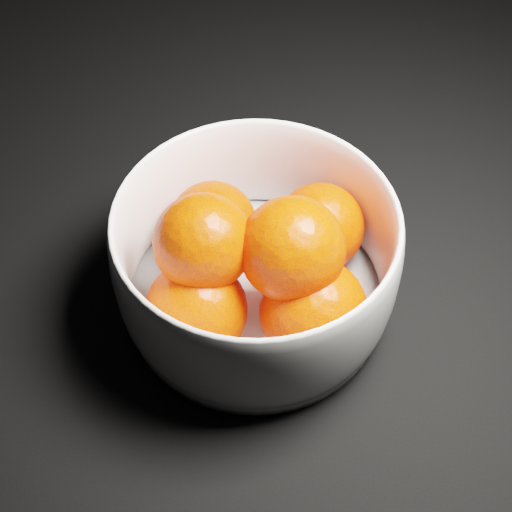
# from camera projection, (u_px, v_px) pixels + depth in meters

# --- Properties ---
(ground) EXTENTS (3.00, 3.00, 0.00)m
(ground) POSITION_uv_depth(u_px,v_px,m) (70.00, 109.00, 0.84)
(ground) COLOR black
(ground) RESTS_ON ground
(bowl) EXTENTS (0.25, 0.25, 0.12)m
(bowl) POSITION_uv_depth(u_px,v_px,m) (256.00, 260.00, 0.62)
(bowl) COLOR silver
(bowl) RESTS_ON ground
(orange_pile) EXTENTS (0.19, 0.19, 0.14)m
(orange_pile) POSITION_uv_depth(u_px,v_px,m) (260.00, 264.00, 0.60)
(orange_pile) COLOR #F62F01
(orange_pile) RESTS_ON bowl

